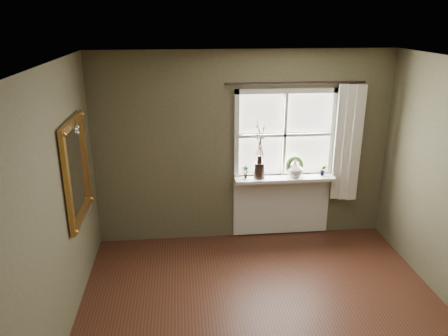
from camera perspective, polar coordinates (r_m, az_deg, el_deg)
ceiling at (r=3.44m, az=8.38°, el=12.46°), size 4.50×4.50×0.00m
wall_back at (r=5.93m, az=2.50°, el=2.69°), size 4.00×0.10×2.60m
wall_left at (r=3.92m, az=-23.51°, el=-8.09°), size 0.10×4.50×2.60m
window_frame at (r=5.91m, az=7.92°, el=4.30°), size 1.36×0.06×1.24m
window_sill at (r=5.99m, az=7.90°, el=-1.34°), size 1.36×0.26×0.04m
window_apron at (r=6.26m, az=7.48°, el=-4.75°), size 1.36×0.04×0.88m
dark_jug at (r=5.88m, az=4.63°, el=-0.31°), size 0.19×0.19×0.21m
cream_vase at (r=5.98m, az=9.25°, el=-0.07°), size 0.27×0.27×0.23m
wreath at (r=6.02m, az=9.19°, el=-0.03°), size 0.30×0.20×0.28m
potted_plant_left at (r=5.85m, az=2.82°, el=-0.54°), size 0.10×0.07×0.18m
potted_plant_right at (r=6.10m, az=12.81°, el=-0.29°), size 0.10×0.09×0.15m
curtain at (r=6.11m, az=15.78°, el=3.10°), size 0.36×0.12×1.59m
curtain_rod at (r=5.74m, az=9.37°, el=10.91°), size 1.84×0.03×0.03m
gilt_mirror at (r=4.95m, az=-18.71°, el=-0.25°), size 0.10×0.94×1.12m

